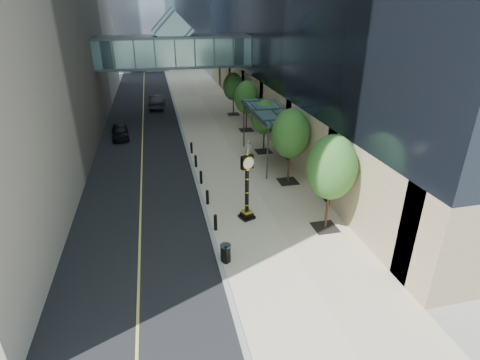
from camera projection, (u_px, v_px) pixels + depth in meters
name	position (u px, v px, depth m)	size (l,w,h in m)	color
ground	(283.00, 269.00, 18.60)	(320.00, 320.00, 0.00)	gray
road	(143.00, 99.00, 52.53)	(8.00, 180.00, 0.02)	black
sidewalk	(200.00, 96.00, 54.13)	(8.00, 180.00, 0.06)	beige
curb	(172.00, 97.00, 53.32)	(0.25, 180.00, 0.07)	gray
skywalk	(174.00, 49.00, 39.48)	(17.00, 4.20, 5.80)	slate
entrance_canopy	(270.00, 112.00, 29.90)	(3.00, 8.00, 4.38)	#383F44
bollard_row	(204.00, 187.00, 25.79)	(0.20, 16.20, 0.90)	black
street_trees	(270.00, 118.00, 30.57)	(2.76, 28.57, 5.68)	black
street_clock	(247.00, 191.00, 22.16)	(1.03, 1.03, 4.27)	black
trash_bin	(226.00, 253.00, 18.89)	(0.52, 0.52, 0.90)	black
pedestrian	(248.00, 150.00, 31.33)	(0.63, 0.41, 1.73)	#B1AAA3
car_near	(120.00, 132.00, 36.62)	(1.56, 3.89, 1.32)	black
car_far	(157.00, 101.00, 47.64)	(1.75, 5.02, 1.65)	black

